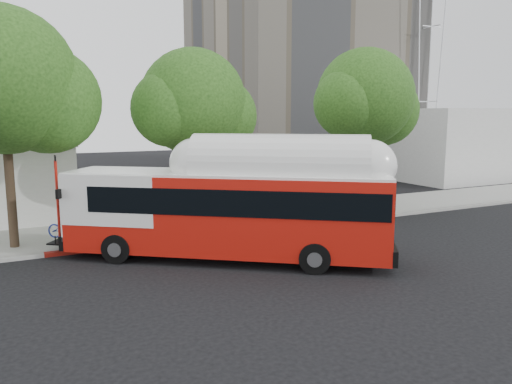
% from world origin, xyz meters
% --- Properties ---
extents(ground, '(120.00, 120.00, 0.00)m').
position_xyz_m(ground, '(0.00, 0.00, 0.00)').
color(ground, black).
rests_on(ground, ground).
extents(sidewalk, '(60.00, 5.00, 0.15)m').
position_xyz_m(sidewalk, '(0.00, 6.50, 0.07)').
color(sidewalk, gray).
rests_on(sidewalk, ground).
extents(curb_strip, '(60.00, 0.30, 0.15)m').
position_xyz_m(curb_strip, '(0.00, 3.90, 0.07)').
color(curb_strip, gray).
rests_on(curb_strip, ground).
extents(red_curb_segment, '(10.00, 0.32, 0.16)m').
position_xyz_m(red_curb_segment, '(-3.00, 3.90, 0.08)').
color(red_curb_segment, maroon).
rests_on(red_curb_segment, ground).
extents(street_tree_left, '(6.67, 5.80, 9.74)m').
position_xyz_m(street_tree_left, '(-8.53, 5.56, 6.60)').
color(street_tree_left, '#2D2116').
rests_on(street_tree_left, ground).
extents(street_tree_mid, '(5.75, 5.00, 8.62)m').
position_xyz_m(street_tree_mid, '(-0.59, 6.06, 5.91)').
color(street_tree_mid, '#2D2116').
rests_on(street_tree_mid, ground).
extents(street_tree_right, '(6.21, 5.40, 9.18)m').
position_xyz_m(street_tree_right, '(9.44, 5.86, 6.26)').
color(street_tree_right, '#2D2116').
rests_on(street_tree_right, ground).
extents(horizon_block, '(20.00, 12.00, 6.00)m').
position_xyz_m(horizon_block, '(30.00, 16.00, 3.00)').
color(horizon_block, silver).
rests_on(horizon_block, ground).
extents(transit_bus, '(11.85, 9.55, 3.86)m').
position_xyz_m(transit_bus, '(-1.64, 0.36, 1.81)').
color(transit_bus, red).
rests_on(transit_bus, ground).
extents(signal_pole, '(0.11, 0.37, 3.94)m').
position_xyz_m(signal_pole, '(-7.35, 4.27, 2.02)').
color(signal_pole, '#B11D12').
rests_on(signal_pole, ground).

